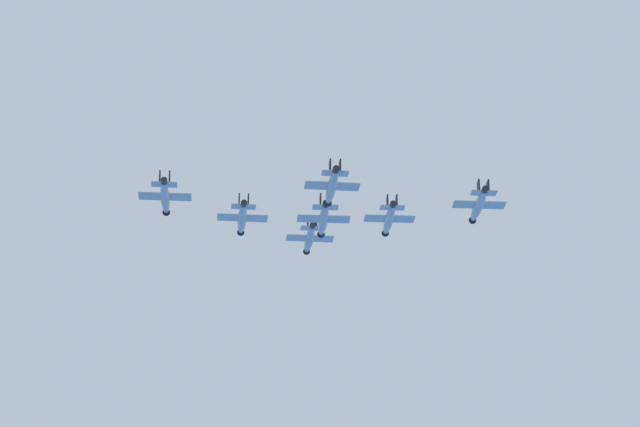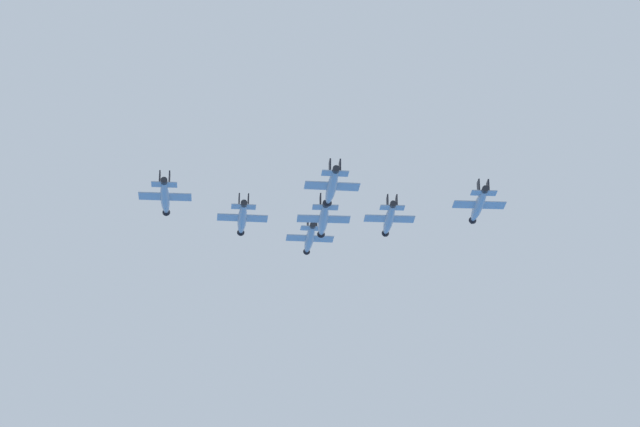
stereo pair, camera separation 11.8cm
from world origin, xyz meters
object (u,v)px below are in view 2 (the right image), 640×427
(jet_right_outer, at_px, (478,206))
(jet_trailing, at_px, (332,187))
(jet_slot_rear, at_px, (323,220))
(jet_right_wingman, at_px, (389,219))
(jet_left_outer, at_px, (165,197))
(jet_left_wingman, at_px, (242,219))
(jet_lead, at_px, (309,239))

(jet_right_outer, distance_m, jet_trailing, 29.90)
(jet_trailing, bearing_deg, jet_slot_rear, -0.87)
(jet_slot_rear, bearing_deg, jet_right_wingman, -39.24)
(jet_right_wingman, xyz_separation_m, jet_left_outer, (7.56, 40.31, -4.10))
(jet_right_wingman, distance_m, jet_slot_rear, 20.90)
(jet_left_outer, bearing_deg, jet_left_wingman, -39.83)
(jet_left_wingman, relative_size, jet_right_outer, 1.03)
(jet_right_outer, bearing_deg, jet_trailing, 121.48)
(jet_lead, xyz_separation_m, jet_left_wingman, (-5.94, 18.73, -2.97))
(jet_left_wingman, xyz_separation_m, jet_right_wingman, (-13.51, -21.58, 0.76))
(jet_lead, bearing_deg, jet_slot_rear, 179.01)
(jet_lead, distance_m, jet_slot_rear, 31.36)
(jet_right_outer, distance_m, jet_slot_rear, 25.69)
(jet_right_outer, relative_size, jet_trailing, 1.02)
(jet_slot_rear, bearing_deg, jet_lead, 1.12)
(jet_lead, relative_size, jet_slot_rear, 1.03)
(jet_left_wingman, relative_size, jet_slot_rear, 1.03)
(jet_lead, xyz_separation_m, jet_left_outer, (-11.88, 37.47, -6.31))
(jet_lead, height_order, jet_right_outer, jet_lead)
(jet_left_outer, height_order, jet_right_outer, jet_right_outer)
(jet_left_wingman, bearing_deg, jet_left_outer, 138.84)
(jet_right_wingman, bearing_deg, jet_lead, 41.47)
(jet_left_wingman, xyz_separation_m, jet_slot_rear, (-19.45, -2.85, -6.34))
(jet_left_outer, height_order, jet_slot_rear, jet_left_outer)
(jet_left_wingman, distance_m, jet_left_outer, 19.94)
(jet_right_wingman, xyz_separation_m, jet_right_outer, (-19.45, -2.84, -3.66))
(jet_right_wingman, height_order, jet_left_outer, jet_right_wingman)
(jet_left_wingman, xyz_separation_m, jet_left_outer, (-5.94, 18.73, -3.34))
(jet_right_outer, bearing_deg, jet_left_outer, 91.01)
(jet_slot_rear, height_order, jet_trailing, jet_slot_rear)
(jet_lead, bearing_deg, jet_left_wingman, 138.64)
(jet_left_wingman, relative_size, jet_trailing, 1.04)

